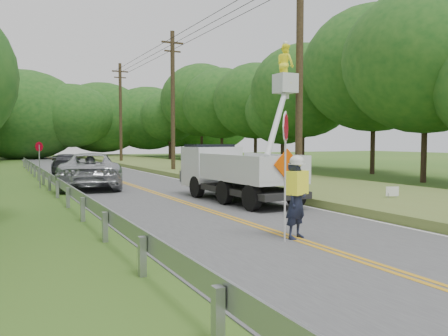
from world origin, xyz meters
name	(u,v)px	position (x,y,z in m)	size (l,w,h in m)	color
ground	(363,262)	(0.00, 0.00, 0.00)	(140.00, 140.00, 0.00)	#35621E
road	(147,190)	(0.00, 14.00, 0.01)	(7.20, 96.00, 0.03)	#4A4A4C
guardrail	(54,181)	(-4.02, 14.91, 0.55)	(0.18, 48.00, 0.77)	#95969C
utility_poles	(216,89)	(5.00, 17.02, 5.27)	(1.60, 43.30, 10.00)	black
tall_grass_verge	(275,181)	(7.10, 14.00, 0.15)	(7.00, 96.00, 0.30)	olive
treeline_right	(287,93)	(15.77, 25.52, 6.35)	(12.66, 53.51, 11.66)	#332319
treeline_horizon	(40,116)	(-1.02, 56.41, 5.50)	(55.19, 14.00, 11.40)	#194B18
flagger	(296,194)	(0.03, 2.24, 1.09)	(1.09, 0.77, 3.00)	#191E33
bucket_truck	(233,163)	(2.17, 9.56, 1.45)	(3.86, 6.35, 6.23)	black
suv_silver	(91,170)	(-2.14, 16.41, 0.88)	(2.85, 6.18, 1.72)	#AAADB1
suv_darkgrey	(66,164)	(-1.86, 27.03, 0.71)	(1.94, 4.78, 1.39)	#33343B
stop_sign_permanent	(39,158)	(-4.41, 17.31, 1.50)	(0.41, 0.31, 2.29)	#95969C
yard_sign	(392,192)	(6.33, 5.18, 0.51)	(0.47, 0.18, 0.71)	white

